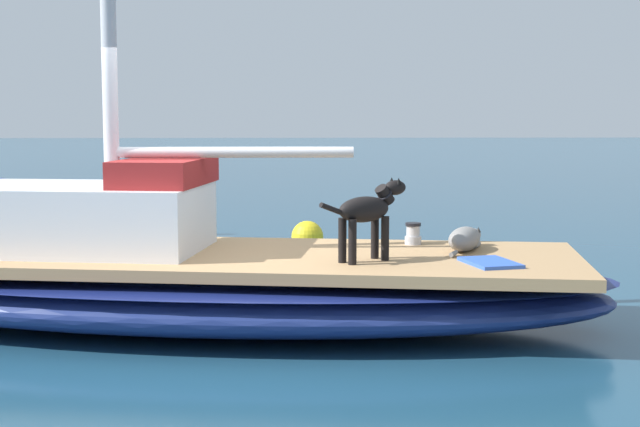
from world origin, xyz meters
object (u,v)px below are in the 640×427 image
object	(u,v)px
deck_towel	(490,263)
mooring_buoy	(307,237)
sailboat_main	(210,288)
dog_grey	(465,239)
deck_winch	(413,234)
dog_black	(368,212)

from	to	relation	value
deck_towel	mooring_buoy	world-z (taller)	deck_towel
sailboat_main	dog_grey	bearing A→B (deg)	-89.13
dog_grey	deck_winch	xyz separation A→B (m)	(0.39, 0.43, -0.01)
sailboat_main	deck_towel	xyz separation A→B (m)	(-0.75, -2.40, 0.34)
sailboat_main	deck_winch	size ratio (longest dim) A/B	35.88
deck_winch	mooring_buoy	size ratio (longest dim) A/B	0.48
dog_grey	mooring_buoy	xyz separation A→B (m)	(4.21, 1.36, -0.55)
dog_grey	mooring_buoy	size ratio (longest dim) A/B	2.04
mooring_buoy	sailboat_main	bearing A→B (deg)	167.01
dog_black	mooring_buoy	size ratio (longest dim) A/B	1.84
dog_black	dog_grey	distance (m)	1.15
dog_grey	deck_towel	size ratio (longest dim) A/B	1.61
deck_towel	dog_grey	bearing A→B (deg)	4.26
deck_towel	dog_black	bearing A→B (deg)	78.07
mooring_buoy	deck_towel	bearing A→B (deg)	-164.17
dog_grey	mooring_buoy	world-z (taller)	dog_grey
dog_grey	deck_winch	world-z (taller)	dog_grey
sailboat_main	dog_black	world-z (taller)	dog_black
sailboat_main	deck_towel	size ratio (longest dim) A/B	13.46
dog_black	deck_towel	xyz separation A→B (m)	(-0.21, -1.01, -0.41)
dog_black	deck_towel	bearing A→B (deg)	-101.93
sailboat_main	deck_winch	xyz separation A→B (m)	(0.43, -1.91, 0.42)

